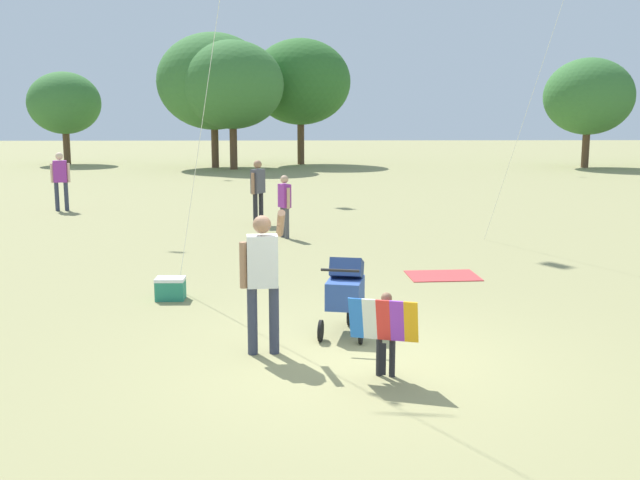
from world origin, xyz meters
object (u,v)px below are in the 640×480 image
Objects in this scene: stroller at (345,289)px; cooler_box at (170,289)px; picnic_blanket at (443,276)px; person_red_shirt at (285,201)px; person_sitting_far at (258,187)px; person_adult_flyer at (263,271)px; child_with_butterfly_kite at (385,326)px; person_couple_left at (60,177)px.

stroller reaches higher than cooler_box.
cooler_box reaches higher than picnic_blanket.
person_sitting_far is at bearing 109.82° from person_red_shirt.
picnic_blanket is (2.97, 4.18, -1.02)m from person_adult_flyer.
stroller is 7.49m from person_red_shirt.
person_sitting_far is (-1.71, 9.43, 0.36)m from stroller.
stroller is 9.59m from person_sitting_far.
person_couple_left reaches higher than child_with_butterfly_kite.
person_red_shirt reaches higher than picnic_blanket.
cooler_box is at bearing -106.44° from person_red_shirt.
cooler_box is (-1.59, 2.64, -0.85)m from person_adult_flyer.
person_sitting_far is at bearing 100.29° from stroller.
child_with_butterfly_kite is 4.61m from cooler_box.
child_with_butterfly_kite is at bearing -60.17° from person_couple_left.
person_adult_flyer is 1.23× the size of person_red_shirt.
person_adult_flyer is at bearing -125.39° from picnic_blanket.
stroller is at bearing -119.72° from picnic_blanket.
person_adult_flyer is 1.59× the size of stroller.
person_adult_flyer is at bearing -63.25° from person_couple_left.
child_with_butterfly_kite is 1.69m from person_adult_flyer.
person_couple_left is (-7.57, 12.14, 0.39)m from stroller.
child_with_butterfly_kite is at bearing -78.21° from stroller.
cooler_box is at bearing 130.45° from child_with_butterfly_kite.
person_red_shirt is 5.05m from picnic_blanket.
child_with_butterfly_kite is 0.58× the size of person_sitting_far.
stroller is 0.91× the size of picnic_blanket.
stroller is at bearing -82.44° from person_red_shirt.
person_adult_flyer is at bearing -90.40° from person_red_shirt.
person_red_shirt is at bearing -35.68° from person_couple_left.
picnic_blanket is (1.93, 3.37, -0.60)m from stroller.
picnic_blanket is at bearing 60.28° from stroller.
person_red_shirt is 2.15m from person_sitting_far.
person_sitting_far is 0.97× the size of person_couple_left.
stroller reaches higher than picnic_blanket.
person_red_shirt is at bearing 73.56° from cooler_box.
person_couple_left is at bearing 119.83° from child_with_butterfly_kite.
child_with_butterfly_kite is at bearing -49.55° from cooler_box.
person_adult_flyer is 3.19m from cooler_box.
person_red_shirt is at bearing 98.34° from child_with_butterfly_kite.
person_red_shirt is at bearing 89.60° from person_adult_flyer.
person_red_shirt is (-0.98, 7.42, 0.24)m from stroller.
person_sitting_far reaches higher than picnic_blanket.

